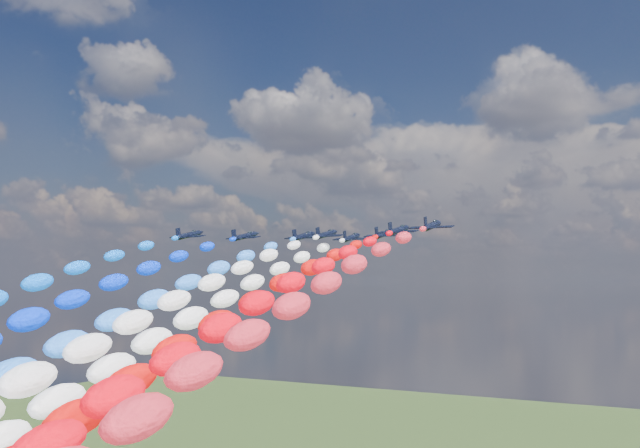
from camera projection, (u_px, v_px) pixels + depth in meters
The scene contains 15 objects.
jet_0 at pixel (189, 235), 169.12m from camera, with size 8.44×11.32×2.49m, color black, non-canonical shape.
jet_1 at pixel (245, 236), 173.55m from camera, with size 8.44×11.32×2.49m, color black, non-canonical shape.
trail_1 at pixel (2, 350), 114.92m from camera, with size 5.75×127.24×46.37m, color #042CEA, non-canonical shape.
jet_2 at pixel (303, 236), 173.37m from camera, with size 8.44×11.32×2.49m, color black, non-canonical shape.
trail_2 at pixel (90, 350), 114.74m from camera, with size 5.75×127.24×46.37m, color #2C7AFB, non-canonical shape.
jet_3 at pixel (326, 234), 166.64m from camera, with size 8.44×11.32×2.49m, color black, non-canonical shape.
trail_3 at pixel (112, 354), 108.01m from camera, with size 5.75×127.24×46.37m, color white, non-canonical shape.
jet_4 at pixel (351, 238), 178.71m from camera, with size 8.44×11.32×2.49m, color black, non-canonical shape.
trail_4 at pixel (171, 347), 120.08m from camera, with size 5.75×127.24×46.37m, color white, non-canonical shape.
jet_5 at pixel (384, 234), 165.58m from camera, with size 8.44×11.32×2.49m, color black, non-canonical shape.
trail_5 at pixel (199, 355), 106.95m from camera, with size 5.75×127.24×46.37m, color red, non-canonical shape.
jet_6 at pixel (398, 230), 152.69m from camera, with size 8.44×11.32×2.49m, color black, non-canonical shape.
trail_6 at pixel (198, 365), 94.06m from camera, with size 5.75×127.24×46.37m, color #F90413, non-canonical shape.
jet_7 at pixel (432, 226), 140.06m from camera, with size 8.44×11.32×2.49m, color black, non-canonical shape.
trail_7 at pixel (224, 378), 81.43m from camera, with size 5.75×127.24×46.37m, color red, non-canonical shape.
Camera 1 is at (78.78, -137.22, 84.92)m, focal length 41.40 mm.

